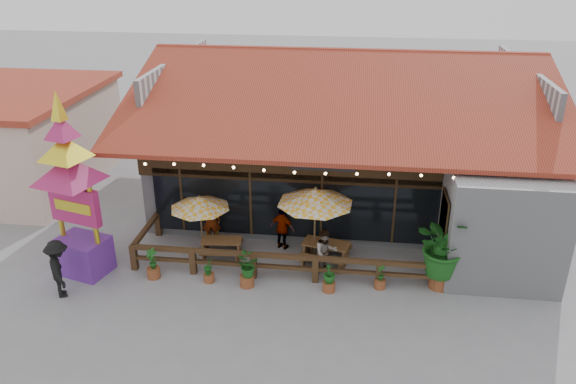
# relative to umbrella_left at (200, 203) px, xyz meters

# --- Properties ---
(ground) EXTENTS (100.00, 100.00, 0.00)m
(ground) POSITION_rel_umbrella_left_xyz_m (4.55, -0.86, -1.91)
(ground) COLOR gray
(ground) RESTS_ON ground
(restaurant_building) EXTENTS (15.50, 14.73, 6.09)m
(restaurant_building) POSITION_rel_umbrella_left_xyz_m (4.81, 5.75, 0.29)
(restaurant_building) COLOR #B0B1B5
(restaurant_building) RESTS_ON ground
(patio_railing) EXTENTS (10.00, 2.60, 0.92)m
(patio_railing) POSITION_rel_umbrella_left_xyz_m (2.29, -1.12, -1.30)
(patio_railing) COLOR #412A17
(patio_railing) RESTS_ON ground
(umbrella_left) EXTENTS (2.21, 2.21, 2.20)m
(umbrella_left) POSITION_rel_umbrella_left_xyz_m (0.00, 0.00, 0.00)
(umbrella_left) COLOR brown
(umbrella_left) RESTS_ON ground
(umbrella_right) EXTENTS (3.24, 3.24, 2.71)m
(umbrella_right) POSITION_rel_umbrella_left_xyz_m (3.90, -0.01, 0.45)
(umbrella_right) COLOR brown
(umbrella_right) RESTS_ON ground
(picnic_table_left) EXTENTS (1.46, 1.29, 0.66)m
(picnic_table_left) POSITION_rel_umbrella_left_xyz_m (0.73, -0.19, -1.47)
(picnic_table_left) COLOR brown
(picnic_table_left) RESTS_ON ground
(picnic_table_right) EXTENTS (1.79, 1.63, 0.74)m
(picnic_table_right) POSITION_rel_umbrella_left_xyz_m (4.30, -0.12, -1.41)
(picnic_table_right) COLOR brown
(picnic_table_right) RESTS_ON ground
(thai_sign_tower) EXTENTS (2.97, 2.97, 6.52)m
(thai_sign_tower) POSITION_rel_umbrella_left_xyz_m (-3.54, -1.67, 1.53)
(thai_sign_tower) COLOR #5F2790
(thai_sign_tower) RESTS_ON ground
(tropical_plant) EXTENTS (2.35, 2.27, 2.49)m
(tropical_plant) POSITION_rel_umbrella_left_xyz_m (7.95, -1.18, -0.49)
(tropical_plant) COLOR brown
(tropical_plant) RESTS_ON ground
(diner_a) EXTENTS (0.70, 0.49, 1.83)m
(diner_a) POSITION_rel_umbrella_left_xyz_m (0.17, 0.69, -1.00)
(diner_a) COLOR #362411
(diner_a) RESTS_ON ground
(diner_b) EXTENTS (0.99, 0.91, 1.65)m
(diner_b) POSITION_rel_umbrella_left_xyz_m (4.33, -0.93, -1.09)
(diner_b) COLOR #362411
(diner_b) RESTS_ON ground
(diner_c) EXTENTS (1.01, 0.71, 1.60)m
(diner_c) POSITION_rel_umbrella_left_xyz_m (2.73, 0.63, -1.12)
(diner_c) COLOR #362411
(diner_c) RESTS_ON ground
(pedestrian) EXTENTS (1.25, 1.39, 1.87)m
(pedestrian) POSITION_rel_umbrella_left_xyz_m (-3.59, -3.07, -0.98)
(pedestrian) COLOR black
(pedestrian) RESTS_ON ground
(planter_a) EXTENTS (0.43, 0.43, 1.05)m
(planter_a) POSITION_rel_umbrella_left_xyz_m (-1.17, -1.77, -1.47)
(planter_a) COLOR brown
(planter_a) RESTS_ON ground
(planter_b) EXTENTS (0.38, 0.41, 0.87)m
(planter_b) POSITION_rel_umbrella_left_xyz_m (0.67, -1.77, -1.52)
(planter_b) COLOR brown
(planter_b) RESTS_ON ground
(planter_c) EXTENTS (0.83, 0.78, 1.11)m
(planter_c) POSITION_rel_umbrella_left_xyz_m (1.93, -1.87, -1.29)
(planter_c) COLOR brown
(planter_c) RESTS_ON ground
(planter_d) EXTENTS (0.52, 0.52, 0.98)m
(planter_d) POSITION_rel_umbrella_left_xyz_m (4.51, -1.84, -1.44)
(planter_d) COLOR brown
(planter_d) RESTS_ON ground
(planter_e) EXTENTS (0.36, 0.38, 0.88)m
(planter_e) POSITION_rel_umbrella_left_xyz_m (6.09, -1.47, -1.54)
(planter_e) COLOR brown
(planter_e) RESTS_ON ground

